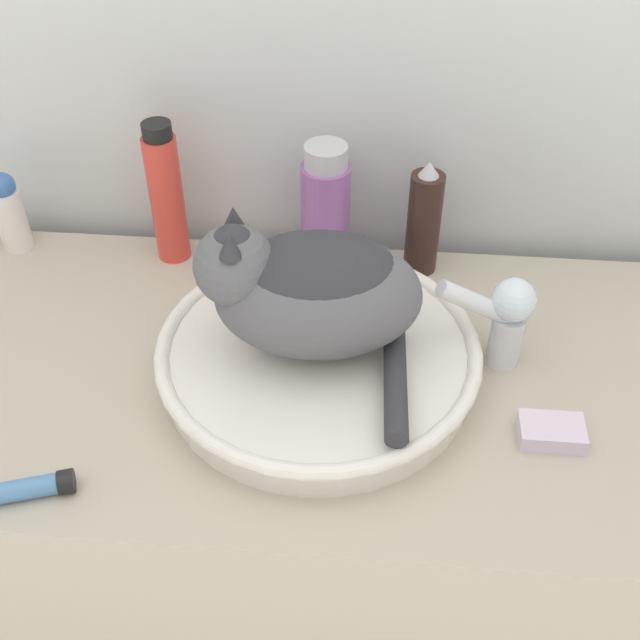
{
  "coord_description": "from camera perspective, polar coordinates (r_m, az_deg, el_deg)",
  "views": [
    {
      "loc": [
        0.07,
        -0.48,
        1.61
      ],
      "look_at": [
        0.0,
        0.26,
        0.96
      ],
      "focal_mm": 45.0,
      "sensor_mm": 36.0,
      "label": 1
    }
  ],
  "objects": [
    {
      "name": "cream_tube",
      "position": [
        0.99,
        -21.14,
        -11.31
      ],
      "size": [
        0.15,
        0.07,
        0.03
      ],
      "rotation": [
        0.0,
        0.0,
        0.32
      ],
      "color": "#4C7FB2",
      "rests_on": "vanity_counter"
    },
    {
      "name": "faucet",
      "position": [
        1.06,
        13.02,
        0.32
      ],
      "size": [
        0.13,
        0.06,
        0.15
      ],
      "rotation": [
        0.0,
        0.0,
        -2.95
      ],
      "color": "silver",
      "rests_on": "vanity_counter"
    },
    {
      "name": "mouthwash_bottle",
      "position": [
        1.2,
        0.4,
        7.85
      ],
      "size": [
        0.07,
        0.07,
        0.2
      ],
      "color": "#93569E",
      "rests_on": "vanity_counter"
    },
    {
      "name": "wall_back",
      "position": [
        1.17,
        1.45,
        20.79
      ],
      "size": [
        8.0,
        0.05,
        2.4
      ],
      "color": "silver",
      "rests_on": "ground_plane"
    },
    {
      "name": "vanity_counter",
      "position": [
        1.41,
        -0.07,
        -15.98
      ],
      "size": [
        1.18,
        0.56,
        0.85
      ],
      "color": "#B2A893",
      "rests_on": "ground_plane"
    },
    {
      "name": "shampoo_bottle_tall",
      "position": [
        1.23,
        -10.88,
        8.75
      ],
      "size": [
        0.05,
        0.05,
        0.23
      ],
      "color": "#DB3D33",
      "rests_on": "vanity_counter"
    },
    {
      "name": "soap_bar",
      "position": [
        1.02,
        16.13,
        -7.65
      ],
      "size": [
        0.08,
        0.05,
        0.02
      ],
      "color": "silver",
      "rests_on": "vanity_counter"
    },
    {
      "name": "cat",
      "position": [
        0.97,
        -0.61,
        2.26
      ],
      "size": [
        0.29,
        0.26,
        0.19
      ],
      "rotation": [
        0.0,
        0.0,
        3.23
      ],
      "color": "#56565B",
      "rests_on": "sink_basin"
    },
    {
      "name": "deodorant_stick",
      "position": [
        1.34,
        -21.24,
        7.21
      ],
      "size": [
        0.05,
        0.05,
        0.13
      ],
      "color": "white",
      "rests_on": "vanity_counter"
    },
    {
      "name": "hairspray_can_black",
      "position": [
        1.2,
        7.4,
        6.98
      ],
      "size": [
        0.05,
        0.05,
        0.19
      ],
      "color": "#331E19",
      "rests_on": "vanity_counter"
    },
    {
      "name": "sink_basin",
      "position": [
        1.05,
        0.07,
        -2.63
      ],
      "size": [
        0.42,
        0.42,
        0.06
      ],
      "color": "white",
      "rests_on": "vanity_counter"
    }
  ]
}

